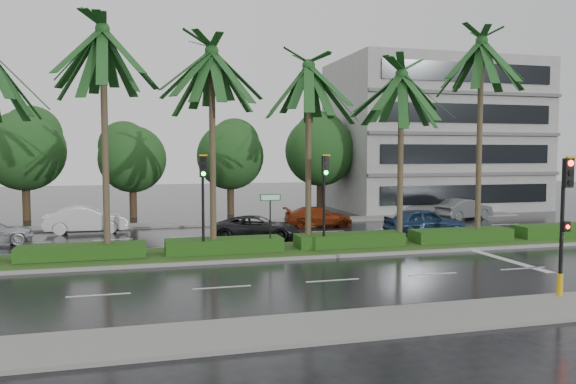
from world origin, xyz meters
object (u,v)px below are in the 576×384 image
object	(u,v)px
signal_near	(564,220)
car_grey	(464,209)
signal_median_left	(203,190)
street_sign	(270,208)
car_blue	(425,222)
car_darkgrey	(257,228)
car_white	(87,220)
car_red	(318,217)

from	to	relation	value
signal_near	car_grey	distance (m)	21.61
signal_median_left	car_grey	xyz separation A→B (m)	(19.02, 9.86, -2.29)
signal_median_left	street_sign	distance (m)	3.13
car_blue	car_darkgrey	bearing A→B (deg)	87.64
car_darkgrey	car_grey	size ratio (longest dim) A/B	1.05
car_blue	car_grey	distance (m)	8.87
signal_near	signal_median_left	distance (m)	13.93
car_white	car_blue	size ratio (longest dim) A/B	1.02
car_white	car_grey	xyz separation A→B (m)	(24.57, 0.10, -0.05)
car_red	car_blue	world-z (taller)	car_blue
signal_median_left	car_white	distance (m)	11.45
car_red	signal_median_left	bearing A→B (deg)	143.58
car_darkgrey	car_red	xyz separation A→B (m)	(4.75, 4.16, -0.01)
car_white	car_grey	size ratio (longest dim) A/B	1.07
signal_median_left	car_white	bearing A→B (deg)	119.61
signal_median_left	signal_near	bearing A→B (deg)	-44.09
car_blue	signal_near	bearing A→B (deg)	172.97
car_darkgrey	car_red	size ratio (longest dim) A/B	1.07
street_sign	car_red	world-z (taller)	street_sign
street_sign	car_grey	size ratio (longest dim) A/B	0.60
car_red	car_blue	size ratio (longest dim) A/B	0.95
signal_near	car_blue	world-z (taller)	signal_near
signal_median_left	car_darkgrey	world-z (taller)	signal_median_left
car_red	car_blue	distance (m)	6.88
signal_median_left	car_grey	distance (m)	21.55
signal_near	street_sign	size ratio (longest dim) A/B	1.68
car_darkgrey	car_blue	xyz separation A→B (m)	(9.25, -1.04, 0.13)
car_red	car_grey	size ratio (longest dim) A/B	0.99
signal_near	car_darkgrey	xyz separation A→B (m)	(-6.62, 14.45, -1.87)
signal_near	car_darkgrey	world-z (taller)	signal_near
car_blue	car_white	bearing A→B (deg)	75.69
car_white	car_blue	distance (m)	19.16
signal_near	car_white	size ratio (longest dim) A/B	0.95
car_darkgrey	car_blue	size ratio (longest dim) A/B	1.01
car_grey	car_red	bearing A→B (deg)	78.28
street_sign	car_darkgrey	size ratio (longest dim) A/B	0.57
street_sign	car_grey	world-z (taller)	street_sign
car_darkgrey	car_red	distance (m)	6.31
car_grey	car_blue	bearing A→B (deg)	117.22
car_white	signal_near	bearing A→B (deg)	-142.69
car_white	car_darkgrey	world-z (taller)	car_white
car_white	car_blue	bearing A→B (deg)	-109.72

